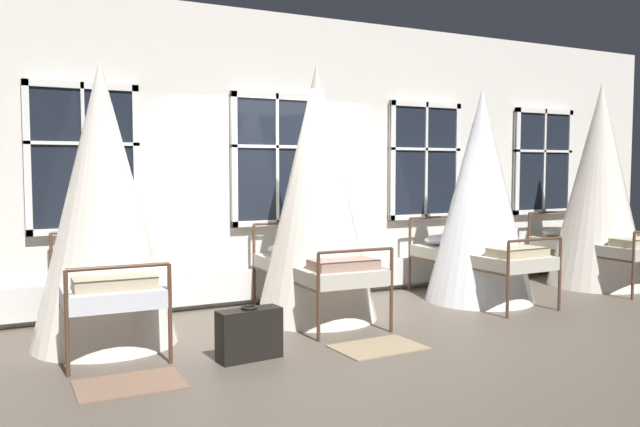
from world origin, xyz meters
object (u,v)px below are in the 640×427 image
at_px(cot_third, 317,196).
at_px(cot_fourth, 480,199).
at_px(cot_fifth, 599,188).
at_px(suitcase_dark, 249,334).
at_px(cot_second, 103,208).

xyz_separation_m(cot_third, cot_fourth, (2.23, -0.09, -0.08)).
relative_size(cot_fourth, cot_fifth, 0.93).
bearing_deg(cot_third, suitcase_dark, 134.36).
xyz_separation_m(cot_fourth, cot_fifth, (2.16, 0.03, 0.10)).
relative_size(cot_second, cot_third, 0.95).
bearing_deg(cot_third, cot_fourth, -90.53).
height_order(cot_second, suitcase_dark, cot_second).
height_order(cot_fourth, cot_fifth, cot_fifth).
bearing_deg(suitcase_dark, cot_third, 37.24).
xyz_separation_m(cot_second, cot_fourth, (4.48, -0.06, -0.01)).
bearing_deg(cot_second, suitcase_dark, -136.06).
bearing_deg(cot_fifth, cot_third, 90.29).
relative_size(cot_third, suitcase_dark, 4.82).
height_order(cot_third, suitcase_dark, cot_third).
bearing_deg(cot_fourth, cot_third, 86.54).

